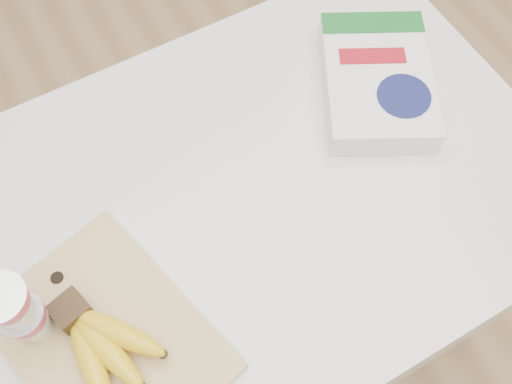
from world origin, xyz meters
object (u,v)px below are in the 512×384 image
Objects in this scene: yogurt_stack at (19,312)px; cereal_box at (377,82)px; cutting_board at (109,340)px; table at (245,276)px; bananas at (101,343)px.

cereal_box is (0.67, 0.12, -0.07)m from yogurt_stack.
yogurt_stack is 0.69m from cereal_box.
table is at bearing 7.44° from cutting_board.
cutting_board is at bearing -135.03° from cereal_box.
bananas reaches higher than cereal_box.
cutting_board is 1.02× the size of cereal_box.
yogurt_stack is at bearing -172.21° from table.
cereal_box is (0.60, 0.19, -0.01)m from bananas.
yogurt_stack is (-0.36, -0.05, 0.50)m from table.
cutting_board is 0.14m from yogurt_stack.
cutting_board is (-0.28, -0.11, 0.41)m from table.
cereal_box reaches higher than cutting_board.
yogurt_stack is at bearing 127.37° from cutting_board.
yogurt_stack is at bearing 134.65° from bananas.
yogurt_stack reaches higher than cereal_box.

